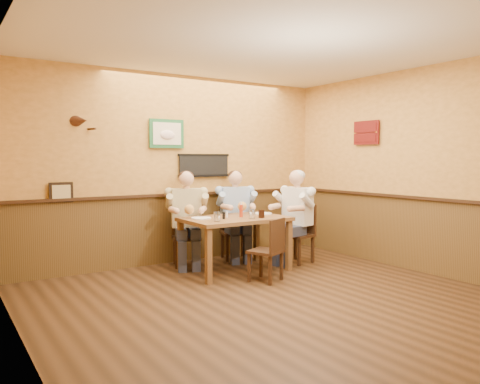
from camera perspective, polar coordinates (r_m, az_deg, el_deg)
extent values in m
plane|color=#311E0E|center=(5.19, 5.08, -13.38)|extent=(5.00, 5.00, 0.00)
cube|color=silver|center=(5.10, 5.29, 18.18)|extent=(5.00, 5.00, 0.02)
cube|color=gold|center=(7.08, -7.53, 2.80)|extent=(5.00, 0.02, 2.80)
cube|color=gold|center=(3.92, -24.77, 1.41)|extent=(0.02, 5.00, 2.80)
cube|color=gold|center=(6.80, 21.92, 2.48)|extent=(0.02, 5.00, 2.80)
cube|color=brown|center=(7.14, -7.40, -4.44)|extent=(5.00, 0.02, 1.00)
cube|color=brown|center=(6.86, 21.62, -5.05)|extent=(0.02, 5.00, 1.00)
cube|color=black|center=(7.24, -4.41, 3.25)|extent=(0.88, 0.03, 0.34)
cube|color=#205F33|center=(6.97, -8.92, 7.04)|extent=(0.54, 0.03, 0.42)
cube|color=black|center=(6.50, -20.97, -0.03)|extent=(0.30, 0.03, 0.26)
cube|color=#611011|center=(7.42, 15.14, 7.00)|extent=(0.03, 0.48, 0.36)
cube|color=brown|center=(6.44, -0.62, -3.32)|extent=(1.40, 0.90, 0.05)
cube|color=brown|center=(5.85, -3.85, -7.82)|extent=(0.07, 0.07, 0.70)
cube|color=brown|center=(6.56, 5.99, -6.52)|extent=(0.07, 0.07, 0.70)
cube|color=brown|center=(6.53, -7.25, -6.59)|extent=(0.07, 0.07, 0.70)
cube|color=brown|center=(7.17, 2.02, -5.59)|extent=(0.07, 0.07, 0.70)
cylinder|color=silver|center=(6.03, -2.84, -3.00)|extent=(0.09, 0.09, 0.13)
cylinder|color=white|center=(6.28, 1.48, -2.69)|extent=(0.09, 0.09, 0.13)
cylinder|color=black|center=(6.38, 2.64, -2.67)|extent=(0.11, 0.11, 0.11)
cylinder|color=#B12F12|center=(6.46, 0.14, -2.22)|extent=(0.05, 0.05, 0.19)
cylinder|color=white|center=(6.42, -1.60, -2.76)|extent=(0.03, 0.03, 0.08)
cylinder|color=black|center=(6.25, -2.00, -2.88)|extent=(0.04, 0.04, 0.09)
cylinder|color=white|center=(6.30, -4.74, -3.19)|extent=(0.35, 0.35, 0.02)
cylinder|color=white|center=(6.82, 2.83, -2.62)|extent=(0.34, 0.34, 0.02)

